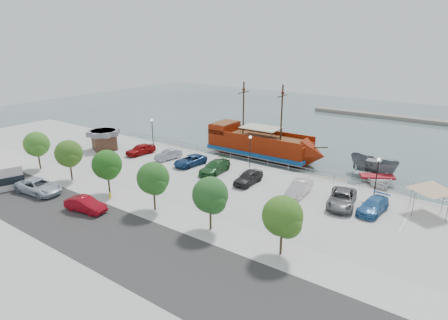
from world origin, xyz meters
The scene contains 35 objects.
ground centered at (0.00, 0.00, -1.00)m, with size 160.00×160.00×0.00m, color #445555.
land_slab centered at (0.00, -21.00, -0.60)m, with size 100.00×58.00×1.20m, color #A8A8A8.
street centered at (0.00, -16.00, 0.01)m, with size 100.00×8.00×0.04m, color #312E2E.
sidewalk centered at (0.00, -10.00, 0.01)m, with size 100.00×4.00×0.05m, color #B9B9B8.
seawall_railing centered at (0.00, 7.80, 0.53)m, with size 50.00×0.06×1.00m.
far_shore centered at (10.00, 55.00, -0.60)m, with size 40.00×3.00×0.80m, color gray.
pirate_ship centered at (-1.36, 13.72, 0.95)m, with size 18.54×5.44×11.65m.
patrol_boat centered at (13.70, 14.98, 0.27)m, with size 2.47×6.57×2.54m, color #585E63.
speedboat centered at (14.87, 12.39, -0.30)m, with size 4.82×6.75×1.40m, color silver.
dock_west centered at (-14.44, 9.20, -0.81)m, with size 6.82×1.95×0.39m, color #6E675A.
dock_mid centered at (8.21, 9.20, -0.78)m, with size 7.69×2.20×0.44m, color gray.
dock_east centered at (17.06, 9.20, -0.78)m, with size 7.79×2.22×0.44m, color gray.
shed centered at (-22.51, 0.66, 1.58)m, with size 4.80×4.80×2.97m.
canopy_tent centered at (21.40, 5.04, 3.39)m, with size 5.57×5.57×3.90m.
street_van centered at (-14.49, -14.40, 0.79)m, with size 2.62×5.69×1.58m, color silver.
street_sedan centered at (-6.36, -14.21, 0.73)m, with size 1.54×4.43×1.46m, color maroon.
shuttle_bus centered at (-21.19, -14.50, 1.31)m, with size 8.12×5.11×2.70m.
fire_hydrant centered at (-6.93, -10.80, 0.37)m, with size 0.24×0.24×0.69m.
lamp_post_left centered at (-18.00, 6.50, 2.94)m, with size 0.36×0.36×4.28m.
lamp_post_mid centered at (0.00, 6.50, 2.94)m, with size 0.36×0.36×4.28m.
lamp_post_right centered at (16.00, 6.50, 2.94)m, with size 0.36×0.36×4.28m.
tree_a centered at (-21.85, -10.07, 3.30)m, with size 3.30×3.20×5.00m.
tree_b centered at (-14.85, -10.07, 3.30)m, with size 3.30×3.20×5.00m.
tree_c centered at (-7.85, -10.07, 3.30)m, with size 3.30×3.20×5.00m.
tree_d centered at (-0.85, -10.07, 3.30)m, with size 3.30×3.20×5.00m.
tree_e centered at (6.15, -10.07, 3.30)m, with size 3.30×3.20×5.00m.
tree_f centered at (13.15, -10.07, 3.30)m, with size 3.30×3.20×5.00m.
parked_car_a centered at (-16.00, 2.02, 0.78)m, with size 1.84×4.56×1.55m, color maroon.
parked_car_b centered at (-11.08, 2.67, 0.67)m, with size 1.41×4.06×1.34m, color #9094A1.
parked_car_c centered at (-6.88, 2.44, 0.67)m, with size 2.23×4.84×1.34m, color navy.
parked_car_d centered at (-2.44, 2.01, 0.77)m, with size 2.15×5.29×1.53m, color #245728.
parked_car_e centered at (2.93, 1.40, 0.78)m, with size 1.85×4.61×1.57m, color #252525.
parked_car_f centered at (9.19, 1.93, 0.76)m, with size 1.61×4.61×1.52m, color silver.
parked_car_g centered at (13.97, 1.70, 0.78)m, with size 2.58×5.59×1.55m, color #5E5E60.
parked_car_h centered at (16.97, 2.02, 0.70)m, with size 1.95×4.80×1.39m, color #3168A4.
Camera 1 is at (24.30, -33.82, 16.58)m, focal length 30.00 mm.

